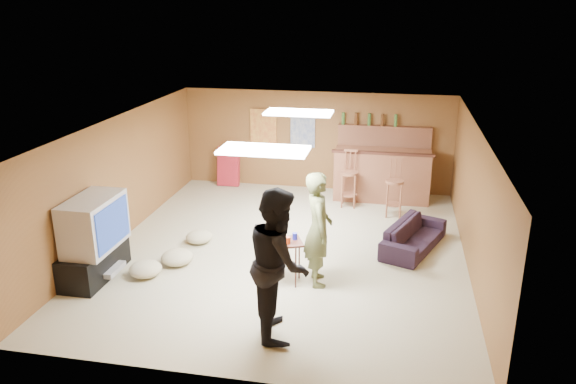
% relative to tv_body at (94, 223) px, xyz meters
% --- Properties ---
extents(ground, '(7.00, 7.00, 0.00)m').
position_rel_tv_body_xyz_m(ground, '(2.65, 1.50, -0.90)').
color(ground, tan).
rests_on(ground, ground).
extents(ceiling, '(6.00, 7.00, 0.02)m').
position_rel_tv_body_xyz_m(ceiling, '(2.65, 1.50, 1.30)').
color(ceiling, silver).
rests_on(ceiling, ground).
extents(wall_back, '(6.00, 0.02, 2.20)m').
position_rel_tv_body_xyz_m(wall_back, '(2.65, 5.00, 0.20)').
color(wall_back, brown).
rests_on(wall_back, ground).
extents(wall_front, '(6.00, 0.02, 2.20)m').
position_rel_tv_body_xyz_m(wall_front, '(2.65, -2.00, 0.20)').
color(wall_front, brown).
rests_on(wall_front, ground).
extents(wall_left, '(0.02, 7.00, 2.20)m').
position_rel_tv_body_xyz_m(wall_left, '(-0.35, 1.50, 0.20)').
color(wall_left, brown).
rests_on(wall_left, ground).
extents(wall_right, '(0.02, 7.00, 2.20)m').
position_rel_tv_body_xyz_m(wall_right, '(5.65, 1.50, 0.20)').
color(wall_right, brown).
rests_on(wall_right, ground).
extents(tv_stand, '(0.55, 1.30, 0.50)m').
position_rel_tv_body_xyz_m(tv_stand, '(-0.07, 0.00, -0.65)').
color(tv_stand, black).
rests_on(tv_stand, ground).
extents(dvd_box, '(0.35, 0.50, 0.08)m').
position_rel_tv_body_xyz_m(dvd_box, '(0.15, 0.00, -0.75)').
color(dvd_box, '#B2B2B7').
rests_on(dvd_box, tv_stand).
extents(tv_body, '(0.60, 1.10, 0.80)m').
position_rel_tv_body_xyz_m(tv_body, '(0.00, 0.00, 0.00)').
color(tv_body, '#B2B2B7').
rests_on(tv_body, tv_stand).
extents(tv_screen, '(0.02, 0.95, 0.65)m').
position_rel_tv_body_xyz_m(tv_screen, '(0.31, 0.00, 0.00)').
color(tv_screen, navy).
rests_on(tv_screen, tv_body).
extents(bar_counter, '(2.00, 0.60, 1.10)m').
position_rel_tv_body_xyz_m(bar_counter, '(4.15, 4.45, -0.35)').
color(bar_counter, brown).
rests_on(bar_counter, ground).
extents(bar_lip, '(2.10, 0.12, 0.05)m').
position_rel_tv_body_xyz_m(bar_lip, '(4.15, 4.20, 0.20)').
color(bar_lip, '#3B1B13').
rests_on(bar_lip, bar_counter).
extents(bar_shelf, '(2.00, 0.18, 0.05)m').
position_rel_tv_body_xyz_m(bar_shelf, '(4.15, 4.90, 0.60)').
color(bar_shelf, brown).
rests_on(bar_shelf, bar_backing).
extents(bar_backing, '(2.00, 0.14, 0.60)m').
position_rel_tv_body_xyz_m(bar_backing, '(4.15, 4.92, 0.30)').
color(bar_backing, brown).
rests_on(bar_backing, bar_counter).
extents(poster_left, '(0.60, 0.03, 0.85)m').
position_rel_tv_body_xyz_m(poster_left, '(1.45, 4.96, 0.45)').
color(poster_left, '#BF3F26').
rests_on(poster_left, wall_back).
extents(poster_right, '(0.55, 0.03, 0.80)m').
position_rel_tv_body_xyz_m(poster_right, '(2.35, 4.96, 0.45)').
color(poster_right, '#334C99').
rests_on(poster_right, wall_back).
extents(folding_chair_stack, '(0.50, 0.26, 0.91)m').
position_rel_tv_body_xyz_m(folding_chair_stack, '(0.65, 4.80, -0.45)').
color(folding_chair_stack, '#B2212F').
rests_on(folding_chair_stack, ground).
extents(ceiling_panel_front, '(1.20, 0.60, 0.04)m').
position_rel_tv_body_xyz_m(ceiling_panel_front, '(2.65, 0.00, 1.27)').
color(ceiling_panel_front, white).
rests_on(ceiling_panel_front, ceiling).
extents(ceiling_panel_back, '(1.20, 0.60, 0.04)m').
position_rel_tv_body_xyz_m(ceiling_panel_back, '(2.65, 2.70, 1.27)').
color(ceiling_panel_back, white).
rests_on(ceiling_panel_back, ceiling).
extents(person_olive, '(0.58, 0.73, 1.75)m').
position_rel_tv_body_xyz_m(person_olive, '(3.34, 0.48, -0.02)').
color(person_olive, '#596037').
rests_on(person_olive, ground).
extents(person_black, '(0.97, 1.12, 1.95)m').
position_rel_tv_body_xyz_m(person_black, '(3.04, -0.93, 0.08)').
color(person_black, black).
rests_on(person_black, ground).
extents(sofa, '(1.19, 1.76, 0.48)m').
position_rel_tv_body_xyz_m(sofa, '(4.80, 2.01, -0.66)').
color(sofa, black).
rests_on(sofa, ground).
extents(tray_table, '(0.63, 0.58, 0.67)m').
position_rel_tv_body_xyz_m(tray_table, '(2.85, 0.40, -0.57)').
color(tray_table, '#3B1B13').
rests_on(tray_table, ground).
extents(cup_red_near, '(0.10, 0.10, 0.10)m').
position_rel_tv_body_xyz_m(cup_red_near, '(2.75, 0.45, -0.18)').
color(cup_red_near, '#AB310B').
rests_on(cup_red_near, tray_table).
extents(cup_red_far, '(0.10, 0.10, 0.11)m').
position_rel_tv_body_xyz_m(cup_red_far, '(2.92, 0.33, -0.18)').
color(cup_red_far, '#AB310B').
rests_on(cup_red_far, tray_table).
extents(cup_blue, '(0.09, 0.09, 0.10)m').
position_rel_tv_body_xyz_m(cup_blue, '(2.99, 0.50, -0.18)').
color(cup_blue, '#161D9D').
rests_on(cup_blue, tray_table).
extents(bar_stool_left, '(0.47, 0.47, 1.24)m').
position_rel_tv_body_xyz_m(bar_stool_left, '(3.50, 3.92, -0.28)').
color(bar_stool_left, brown).
rests_on(bar_stool_left, ground).
extents(bar_stool_right, '(0.55, 0.55, 1.33)m').
position_rel_tv_body_xyz_m(bar_stool_right, '(4.43, 3.52, -0.23)').
color(bar_stool_right, brown).
rests_on(bar_stool_right, ground).
extents(cushion_near_tv, '(0.65, 0.65, 0.23)m').
position_rel_tv_body_xyz_m(cushion_near_tv, '(1.01, 0.66, -0.78)').
color(cushion_near_tv, tan).
rests_on(cushion_near_tv, ground).
extents(cushion_mid, '(0.54, 0.54, 0.21)m').
position_rel_tv_body_xyz_m(cushion_mid, '(1.07, 1.55, -0.80)').
color(cushion_mid, tan).
rests_on(cushion_mid, ground).
extents(cushion_far, '(0.67, 0.67, 0.23)m').
position_rel_tv_body_xyz_m(cushion_far, '(0.68, 0.17, -0.78)').
color(cushion_far, tan).
rests_on(cushion_far, ground).
extents(bottle_row, '(1.20, 0.08, 0.26)m').
position_rel_tv_body_xyz_m(bottle_row, '(3.81, 4.88, 0.75)').
color(bottle_row, '#3F7233').
rests_on(bottle_row, bar_shelf).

